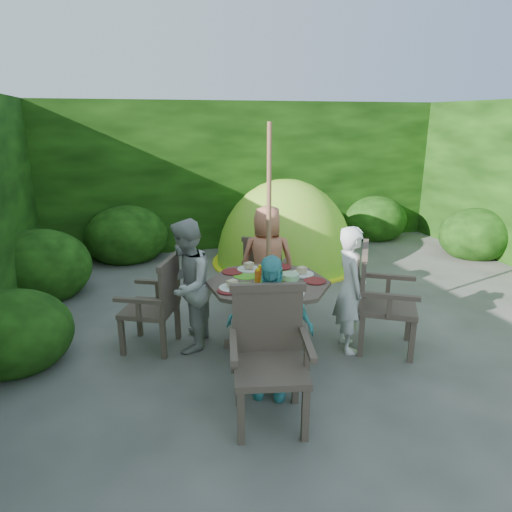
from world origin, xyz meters
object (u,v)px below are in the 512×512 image
object	(u,v)px
child_front	(270,327)
garden_chair_back	(265,270)
garden_chair_front	(269,354)
patio_table	(269,292)
garden_chair_right	(379,298)
parasol_pole	(269,243)
garden_chair_left	(157,303)
child_back	(267,262)
child_left	(186,286)
child_right	(350,289)
dome_tent	(285,262)

from	to	relation	value
child_front	garden_chair_back	bearing A→B (deg)	100.68
garden_chair_front	garden_chair_back	bearing A→B (deg)	85.72
patio_table	child_front	bearing A→B (deg)	-108.34
garden_chair_front	child_front	size ratio (longest dim) A/B	0.81
garden_chair_right	child_front	world-z (taller)	child_front
parasol_pole	garden_chair_left	distance (m)	1.26
parasol_pole	garden_chair_right	bearing A→B (deg)	-16.95
parasol_pole	garden_chair_left	bearing A→B (deg)	162.58
child_back	child_front	bearing A→B (deg)	89.84
garden_chair_front	child_left	world-z (taller)	child_left
child_back	patio_table	bearing A→B (deg)	90.14
garden_chair_front	child_left	bearing A→B (deg)	121.38
garden_chair_front	patio_table	bearing A→B (deg)	84.82
child_left	child_front	size ratio (longest dim) A/B	1.08
patio_table	child_right	size ratio (longest dim) A/B	1.22
parasol_pole	child_left	xyz separation A→B (m)	(-0.76, 0.25, -0.44)
garden_chair_left	child_front	distance (m)	1.36
child_right	child_front	bearing A→B (deg)	127.36
patio_table	child_left	size ratio (longest dim) A/B	1.17
patio_table	garden_chair_front	world-z (taller)	garden_chair_front
child_right	child_left	bearing A→B (deg)	82.36
patio_table	dome_tent	bearing A→B (deg)	65.58
garden_chair_right	child_back	size ratio (longest dim) A/B	0.77
patio_table	garden_chair_front	size ratio (longest dim) A/B	1.55
garden_chair_front	child_front	world-z (taller)	child_front
patio_table	dome_tent	xyz separation A→B (m)	(1.17, 2.58, -0.60)
garden_chair_back	garden_chair_front	world-z (taller)	garden_chair_front
parasol_pole	garden_chair_right	xyz separation A→B (m)	(1.05, -0.32, -0.56)
garden_chair_right	child_left	distance (m)	1.90
parasol_pole	dome_tent	distance (m)	3.04
garden_chair_front	garden_chair_left	bearing A→B (deg)	130.75
patio_table	child_right	world-z (taller)	child_right
parasol_pole	garden_chair_right	world-z (taller)	parasol_pole
garden_chair_front	child_right	distance (m)	1.36
garden_chair_back	child_left	distance (m)	1.37
garden_chair_left	garden_chair_front	distance (m)	1.54
patio_table	parasol_pole	world-z (taller)	parasol_pole
garden_chair_right	child_back	world-z (taller)	child_back
parasol_pole	garden_chair_right	distance (m)	1.23
parasol_pole	garden_chair_front	size ratio (longest dim) A/B	2.22
garden_chair_right	garden_chair_left	world-z (taller)	garden_chair_right
garden_chair_front	child_back	size ratio (longest dim) A/B	0.76
garden_chair_left	child_left	xyz separation A→B (m)	(0.29, -0.08, 0.17)
parasol_pole	garden_chair_left	size ratio (longest dim) A/B	2.42
child_right	dome_tent	size ratio (longest dim) A/B	0.47
garden_chair_left	child_front	bearing A→B (deg)	62.96
garden_chair_front	child_left	xyz separation A→B (m)	(-0.42, 1.28, 0.13)
garden_chair_left	garden_chair_right	bearing A→B (deg)	99.43
child_front	garden_chair_right	bearing A→B (deg)	47.01
child_right	garden_chair_front	bearing A→B (deg)	135.90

